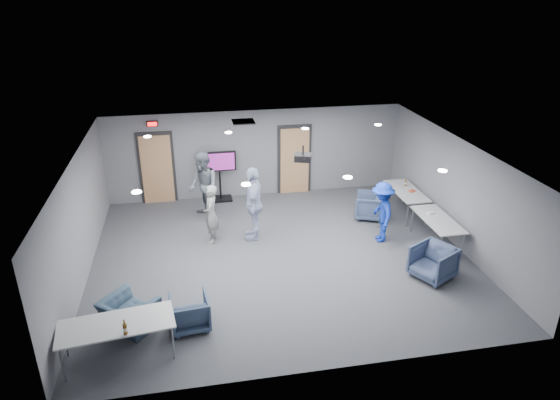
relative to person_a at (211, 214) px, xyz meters
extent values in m
plane|color=#3B3D43|center=(1.59, -1.09, -0.78)|extent=(9.00, 9.00, 0.00)
plane|color=silver|center=(1.59, -1.09, 1.92)|extent=(9.00, 9.00, 0.00)
cube|color=slate|center=(1.59, 2.91, 0.57)|extent=(9.00, 0.02, 2.70)
cube|color=slate|center=(1.59, -5.09, 0.57)|extent=(9.00, 0.02, 2.70)
cube|color=slate|center=(-2.91, -1.09, 0.57)|extent=(0.02, 8.00, 2.70)
cube|color=slate|center=(6.09, -1.09, 0.57)|extent=(0.02, 8.00, 2.70)
cube|color=black|center=(-1.41, 2.88, 0.30)|extent=(1.06, 0.06, 2.24)
cube|color=#A4734F|center=(-1.41, 2.84, 0.27)|extent=(0.90, 0.05, 2.10)
cylinder|color=#92949A|center=(-1.06, 2.79, 0.22)|extent=(0.04, 0.10, 0.04)
cube|color=black|center=(2.79, 2.88, 0.30)|extent=(1.06, 0.06, 2.24)
cube|color=#A4734F|center=(2.79, 2.84, 0.27)|extent=(0.90, 0.05, 2.10)
cylinder|color=#92949A|center=(3.14, 2.79, 0.22)|extent=(0.04, 0.10, 0.04)
cube|color=black|center=(-1.41, 2.85, 1.67)|extent=(0.32, 0.06, 0.16)
cube|color=#FF0C0C|center=(-1.41, 2.81, 1.67)|extent=(0.26, 0.02, 0.11)
cube|color=black|center=(1.09, 1.71, 1.91)|extent=(0.60, 0.60, 0.03)
cylinder|color=white|center=(-1.41, -2.89, 1.91)|extent=(0.18, 0.18, 0.02)
cylinder|color=white|center=(-1.41, 0.71, 1.91)|extent=(0.18, 0.18, 0.02)
cylinder|color=white|center=(0.59, -2.89, 1.91)|extent=(0.18, 0.18, 0.02)
cylinder|color=white|center=(0.59, 0.71, 1.91)|extent=(0.18, 0.18, 0.02)
cylinder|color=white|center=(2.59, -2.89, 1.91)|extent=(0.18, 0.18, 0.02)
cylinder|color=white|center=(2.59, 0.71, 1.91)|extent=(0.18, 0.18, 0.02)
cylinder|color=white|center=(4.59, -2.89, 1.91)|extent=(0.18, 0.18, 0.02)
cylinder|color=white|center=(4.59, 0.71, 1.91)|extent=(0.18, 0.18, 0.02)
imported|color=gray|center=(0.00, 0.00, 0.00)|extent=(0.47, 0.63, 1.55)
imported|color=slate|center=(-0.11, 1.43, 0.20)|extent=(0.99, 1.13, 1.96)
imported|color=#A4AED3|center=(1.10, 0.02, 0.20)|extent=(0.68, 1.22, 1.96)
imported|color=#17309A|center=(4.29, -0.74, 0.03)|extent=(0.71, 1.10, 1.60)
imported|color=#3D4B69|center=(4.49, 0.60, -0.41)|extent=(1.04, 1.02, 0.73)
imported|color=#3C4967|center=(4.80, -2.66, -0.39)|extent=(1.14, 1.13, 0.78)
imported|color=#394863|center=(-0.64, -3.45, -0.44)|extent=(0.80, 0.82, 0.68)
imported|color=#324456|center=(-1.78, -3.26, -0.46)|extent=(1.28, 1.26, 0.63)
cube|color=#B3B5B7|center=(5.59, 0.66, -0.06)|extent=(0.73, 1.76, 0.03)
cylinder|color=#92949A|center=(5.30, 1.46, -0.43)|extent=(0.04, 0.04, 0.70)
cylinder|color=#92949A|center=(5.30, -0.14, -0.43)|extent=(0.04, 0.04, 0.70)
cylinder|color=#92949A|center=(5.87, 1.46, -0.43)|extent=(0.04, 0.04, 0.70)
cylinder|color=#92949A|center=(5.87, -0.14, -0.43)|extent=(0.04, 0.04, 0.70)
cube|color=#B3B5B7|center=(5.59, -1.24, -0.06)|extent=(0.73, 1.76, 0.03)
cylinder|color=#92949A|center=(5.30, -0.44, -0.43)|extent=(0.04, 0.04, 0.70)
cylinder|color=#92949A|center=(5.30, -2.04, -0.43)|extent=(0.04, 0.04, 0.70)
cylinder|color=#92949A|center=(5.87, -0.44, -0.43)|extent=(0.04, 0.04, 0.70)
cylinder|color=#92949A|center=(5.87, -2.04, -0.43)|extent=(0.04, 0.04, 0.70)
cube|color=#B3B5B7|center=(-1.89, -4.09, -0.06)|extent=(2.07, 1.07, 0.03)
cylinder|color=#92949A|center=(-1.03, -3.64, -0.43)|extent=(0.04, 0.04, 0.70)
cylinder|color=#92949A|center=(-2.84, -3.87, -0.43)|extent=(0.04, 0.04, 0.70)
cylinder|color=#92949A|center=(-0.95, -4.30, -0.43)|extent=(0.04, 0.04, 0.70)
cylinder|color=#92949A|center=(-2.75, -4.53, -0.43)|extent=(0.04, 0.04, 0.70)
cylinder|color=#5A380F|center=(-1.70, -4.41, 0.05)|extent=(0.07, 0.07, 0.20)
cylinder|color=#5A380F|center=(-1.70, -4.41, 0.20)|extent=(0.03, 0.03, 0.09)
cylinder|color=beige|center=(-1.70, -4.41, 0.05)|extent=(0.08, 0.08, 0.07)
cylinder|color=#5A380F|center=(5.70, 1.01, 0.04)|extent=(0.06, 0.06, 0.17)
cylinder|color=#5A380F|center=(5.70, 1.01, 0.16)|extent=(0.02, 0.02, 0.07)
cylinder|color=beige|center=(5.70, 1.01, 0.04)|extent=(0.06, 0.06, 0.06)
cube|color=#BB482E|center=(5.70, 0.55, -0.03)|extent=(0.21, 0.18, 0.04)
cube|color=silver|center=(5.56, -0.92, -0.02)|extent=(0.21, 0.16, 0.04)
cube|color=black|center=(0.43, 2.66, -0.75)|extent=(0.68, 0.48, 0.06)
cylinder|color=black|center=(0.43, 2.66, -0.15)|extent=(0.06, 0.06, 1.16)
cube|color=black|center=(0.43, 2.66, 0.48)|extent=(1.02, 0.07, 0.60)
cube|color=#7A1B78|center=(0.43, 2.61, 0.48)|extent=(0.92, 0.01, 0.52)
cylinder|color=black|center=(2.20, -0.73, 1.80)|extent=(0.04, 0.04, 0.22)
cube|color=black|center=(2.20, -0.73, 1.62)|extent=(0.48, 0.44, 0.16)
cylinder|color=black|center=(2.20, -0.91, 1.62)|extent=(0.08, 0.06, 0.08)
camera|label=1|loc=(-0.40, -11.58, 5.40)|focal=32.00mm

